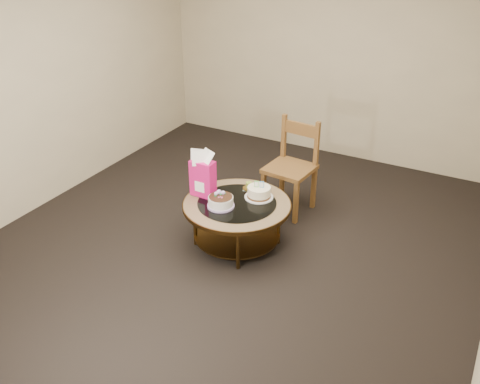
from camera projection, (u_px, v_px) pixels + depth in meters
The scene contains 8 objects.
ground at pixel (237, 243), 5.20m from camera, with size 5.00×5.00×0.00m, color black.
room_walls at pixel (237, 90), 4.46m from camera, with size 4.52×5.02×2.61m.
coffee_table at pixel (237, 210), 5.02m from camera, with size 1.02×1.02×0.46m.
decorated_cake at pixel (221, 202), 4.89m from camera, with size 0.25×0.25×0.15m.
cream_cake at pixel (259, 193), 5.04m from camera, with size 0.27×0.27×0.17m.
gift_bag at pixel (203, 174), 5.00m from camera, with size 0.23×0.17×0.46m.
pillar_candle at pixel (249, 187), 5.19m from camera, with size 0.12×0.12×0.09m.
dining_chair at pixel (292, 166), 5.57m from camera, with size 0.50×0.50×0.98m.
Camera 1 is at (2.09, -3.79, 2.91)m, focal length 40.00 mm.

